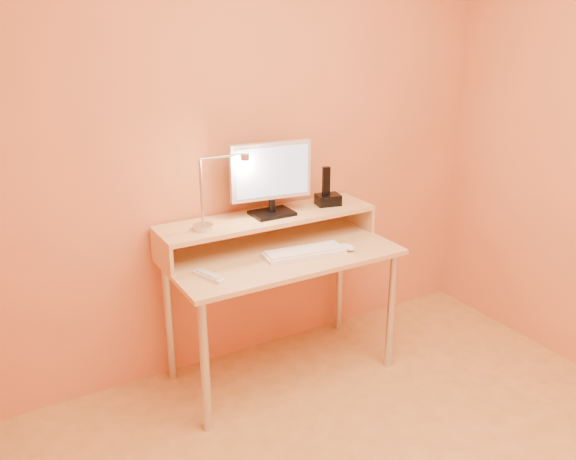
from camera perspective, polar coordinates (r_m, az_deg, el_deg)
wall_back at (r=3.19m, az=-3.49°, el=8.57°), size 3.00×0.04×2.50m
desk_leg_fl at (r=2.83m, az=-8.02°, el=-12.98°), size 0.04×0.04×0.69m
desk_leg_fr at (r=3.33m, az=9.94°, el=-7.75°), size 0.04×0.04×0.69m
desk_leg_bl at (r=3.24m, az=-11.41°, el=-8.65°), size 0.04×0.04×0.69m
desk_leg_br at (r=3.68m, az=5.00°, el=-4.67°), size 0.04×0.04×0.69m
desk_lower at (r=3.07m, az=-0.61°, el=-2.42°), size 1.20×0.60×0.02m
shelf_riser_left at (r=2.96m, az=-12.11°, el=-2.15°), size 0.02×0.30×0.14m
shelf_riser_right at (r=3.47m, az=6.72°, el=1.50°), size 0.02×0.30×0.14m
desk_shelf at (r=3.14m, az=-1.96°, el=1.19°), size 1.20×0.30×0.02m
monitor_foot at (r=3.15m, az=-1.55°, el=1.63°), size 0.22×0.16×0.02m
monitor_neck at (r=3.13m, az=-1.55°, el=2.40°), size 0.04×0.04×0.07m
monitor_panel at (r=3.09m, az=-1.68°, el=5.72°), size 0.44×0.09×0.30m
monitor_back at (r=3.11m, az=-1.88°, el=5.81°), size 0.39×0.06×0.25m
monitor_screen at (r=3.07m, az=-1.51°, el=5.64°), size 0.40×0.05×0.26m
lamp_base at (r=2.96m, az=-8.20°, el=0.29°), size 0.10×0.10×0.02m
lamp_post at (r=2.90m, az=-8.38°, el=3.59°), size 0.01×0.01×0.33m
lamp_arm at (r=2.91m, az=-6.33°, el=7.06°), size 0.24×0.01×0.01m
lamp_head at (r=2.96m, az=-4.18°, el=7.06°), size 0.04×0.04×0.03m
lamp_bulb at (r=2.96m, az=-4.17°, el=6.76°), size 0.03×0.03×0.00m
phone_dock at (r=3.31m, az=3.88°, el=2.94°), size 0.15×0.12×0.06m
phone_handset at (r=3.28m, az=3.71°, el=4.75°), size 0.04×0.03×0.16m
phone_led at (r=3.30m, az=5.03°, el=2.83°), size 0.01×0.00×0.04m
keyboard at (r=3.04m, az=1.57°, el=-2.24°), size 0.44×0.19×0.02m
mouse at (r=3.11m, az=5.74°, el=-1.64°), size 0.07×0.10×0.03m
remote_control at (r=2.80m, az=-7.59°, el=-4.45°), size 0.10×0.18×0.02m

